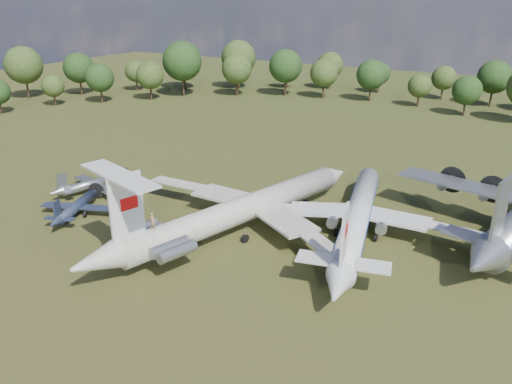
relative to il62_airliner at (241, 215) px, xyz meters
The scene contains 6 objects.
ground 6.27m from the il62_airliner, 165.78° to the left, with size 300.00×300.00×0.00m, color #213C14.
il62_airliner is the anchor object (origin of this frame).
tu104_jet 14.30m from the il62_airliner, 24.92° to the left, with size 30.23×40.31×4.03m, color silver, non-canonical shape.
small_prop_west 22.69m from the il62_airliner, 161.84° to the right, with size 9.98×13.61×2.00m, color black, non-canonical shape.
small_prop_northwest 26.37m from the il62_airliner, behind, with size 9.91×13.51×1.98m, color #A6A9AE, non-canonical shape.
person_on_il62 12.99m from the il62_airliner, 106.58° to the right, with size 0.69×0.45×1.90m, color #97734D.
Camera 1 is at (35.32, -49.53, 27.80)m, focal length 35.00 mm.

